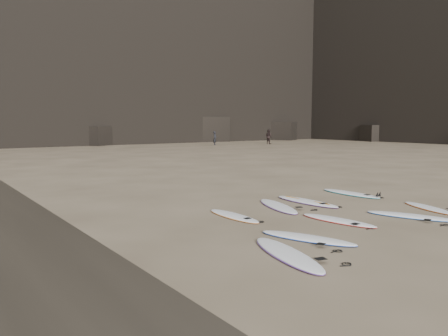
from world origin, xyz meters
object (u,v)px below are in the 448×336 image
object	(u,v)px
surfboard_0	(287,253)
surfboard_8	(350,193)
surfboard_3	(411,216)
surfboard_6	(278,206)
person_a	(215,138)
surfboard_5	(234,216)
surfboard_7	(307,201)
person_b	(269,137)
surfboard_4	(428,208)
surfboard_1	(307,238)
surfboard_2	(338,220)

from	to	relation	value
surfboard_0	surfboard_8	bearing A→B (deg)	45.21
surfboard_3	surfboard_8	bearing A→B (deg)	41.42
surfboard_6	person_a	distance (m)	39.82
surfboard_5	surfboard_7	bearing A→B (deg)	6.59
person_b	surfboard_5	bearing A→B (deg)	131.28
surfboard_5	surfboard_4	bearing A→B (deg)	-24.24
surfboard_3	surfboard_5	xyz separation A→B (m)	(-4.26, 3.12, -0.00)
surfboard_1	surfboard_4	world-z (taller)	surfboard_1
surfboard_6	person_a	bearing A→B (deg)	78.15
surfboard_8	person_a	bearing A→B (deg)	64.83
surfboard_0	surfboard_1	bearing A→B (deg)	42.32
surfboard_1	surfboard_6	bearing A→B (deg)	36.54
surfboard_6	surfboard_7	world-z (taller)	surfboard_7
surfboard_5	person_b	distance (m)	44.16
surfboard_2	surfboard_3	size ratio (longest dim) A/B	0.94
surfboard_4	person_b	world-z (taller)	person_b
surfboard_0	surfboard_7	size ratio (longest dim) A/B	0.98
person_b	surfboard_2	bearing A→B (deg)	135.17
surfboard_2	surfboard_7	xyz separation A→B (m)	(1.45, 2.59, 0.01)
surfboard_1	surfboard_3	bearing A→B (deg)	-21.64
surfboard_5	surfboard_0	bearing A→B (deg)	-109.59
surfboard_3	surfboard_8	xyz separation A→B (m)	(1.93, 3.70, 0.00)
surfboard_1	surfboard_4	bearing A→B (deg)	-17.80
surfboard_3	person_a	xyz separation A→B (m)	(18.67, 37.38, 0.80)
surfboard_1	surfboard_8	bearing A→B (deg)	9.43
surfboard_0	surfboard_7	distance (m)	6.34
surfboard_3	person_a	bearing A→B (deg)	42.34
surfboard_2	surfboard_8	distance (m)	5.00
surfboard_2	person_a	bearing A→B (deg)	53.05
surfboard_3	surfboard_7	size ratio (longest dim) A/B	0.92
surfboard_8	person_a	world-z (taller)	person_a
surfboard_7	surfboard_8	distance (m)	2.70
surfboard_7	surfboard_1	bearing A→B (deg)	-136.52
surfboard_6	surfboard_7	size ratio (longest dim) A/B	0.97
surfboard_6	person_b	world-z (taller)	person_b
surfboard_0	person_a	bearing A→B (deg)	72.98
surfboard_5	person_b	xyz separation A→B (m)	(30.07, 32.33, 0.90)
surfboard_6	surfboard_8	bearing A→B (deg)	23.27
surfboard_4	person_b	bearing A→B (deg)	77.07
surfboard_0	surfboard_6	bearing A→B (deg)	64.92
surfboard_3	surfboard_8	world-z (taller)	surfboard_8
surfboard_5	surfboard_6	distance (m)	2.13
surfboard_2	surfboard_0	bearing A→B (deg)	-163.69
surfboard_4	surfboard_7	world-z (taller)	surfboard_7
surfboard_4	surfboard_1	bearing A→B (deg)	-155.40
surfboard_0	person_b	size ratio (longest dim) A/B	1.44
surfboard_5	surfboard_7	size ratio (longest dim) A/B	0.83
surfboard_3	person_a	size ratio (longest dim) A/B	1.50
surfboard_4	surfboard_5	xyz separation A→B (m)	(-5.91, 2.74, 0.00)
surfboard_4	surfboard_8	size ratio (longest dim) A/B	0.83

